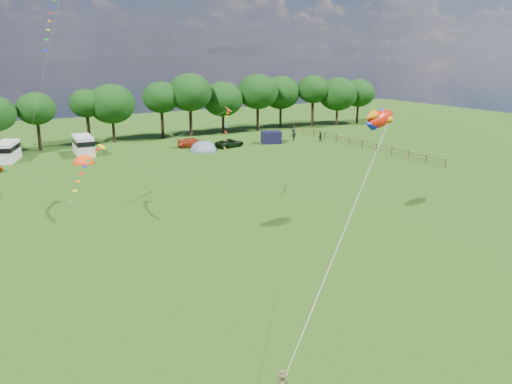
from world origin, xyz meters
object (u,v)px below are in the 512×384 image
campervan_c (83,145)px  walker_b (293,135)px  car_d (230,143)px  car_c (193,143)px  walker_a (320,137)px  tent_orange (84,163)px  fish_kite (378,119)px  tent_greyblue (204,151)px  campervan_b (7,151)px

campervan_c → walker_b: 31.50m
walker_b → car_d: bearing=-12.5°
car_d → walker_b: walker_b is taller
car_c → campervan_c: 15.32m
car_d → walker_a: bearing=-114.9°
car_d → walker_b: size_ratio=2.42×
walker_a → tent_orange: bearing=-5.1°
car_d → fish_kite: fish_kite is taller
car_d → walker_b: (11.26, -0.02, 0.32)m
car_d → campervan_c: 20.46m
car_c → tent_orange: (-16.31, -3.39, -0.65)m
car_c → walker_a: (19.17, -5.26, 0.09)m
walker_a → campervan_c: bearing=-14.5°
car_c → fish_kite: bearing=-161.4°
fish_kite → walker_a: size_ratio=2.46×
walker_b → tent_orange: bearing=-11.0°
campervan_c → walker_b: bearing=-96.2°
car_d → walker_b: 11.27m
tent_greyblue → walker_a: 19.10m
fish_kite → walker_b: bearing=51.7°
car_d → fish_kite: 37.57m
car_c → walker_b: walker_b is taller
campervan_b → tent_orange: bearing=-110.1°
car_c → tent_greyblue: size_ratio=1.08×
tent_orange → walker_a: size_ratio=1.92×
tent_greyblue → campervan_c: bearing=159.9°
campervan_c → fish_kite: size_ratio=1.46×
campervan_c → tent_greyblue: 16.36m
car_c → car_d: (4.73, -2.55, -0.05)m
campervan_b → tent_greyblue: 25.46m
tent_orange → campervan_c: bearing=78.3°
car_c → campervan_b: campervan_b is taller
tent_orange → tent_greyblue: tent_greyblue is taller
car_d → tent_greyblue: bearing=85.1°
car_d → tent_orange: bearing=78.0°
car_c → tent_orange: bearing=121.1°
campervan_b → fish_kite: size_ratio=1.48×
car_d → walker_b: bearing=-104.4°
car_d → campervan_b: 29.71m
walker_b → fish_kite: bearing=53.1°
car_c → fish_kite: 39.68m
fish_kite → tent_greyblue: bearing=75.0°
car_d → walker_a: walker_a is taller
campervan_c → fish_kite: fish_kite is taller
fish_kite → walker_a: bearing=45.8°
tent_orange → tent_greyblue: 16.49m
tent_greyblue → fish_kite: size_ratio=1.11×
car_d → tent_greyblue: size_ratio=1.10×
tent_orange → walker_b: size_ratio=1.54×
tent_orange → walker_b: bearing=1.4°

